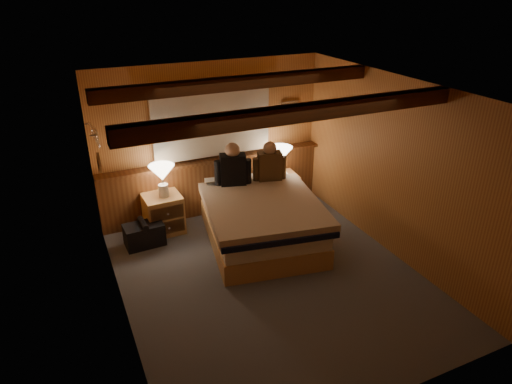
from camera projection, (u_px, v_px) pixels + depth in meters
floor at (270, 278)px, 5.83m from camera, size 4.20×4.20×0.00m
ceiling at (273, 90)px, 4.81m from camera, size 4.20×4.20×0.00m
wall_back at (211, 140)px, 7.05m from camera, size 3.60×0.00×3.60m
wall_left at (114, 225)px, 4.64m from camera, size 0.00×4.20×4.20m
wall_right at (394, 169)px, 6.00m from camera, size 0.00×4.20×4.20m
wall_front at (390, 297)px, 3.59m from camera, size 3.60×0.00×3.60m
wainscot at (215, 184)px, 7.30m from camera, size 3.60×0.23×0.94m
curtain_window at (212, 121)px, 6.85m from camera, size 2.18×0.09×1.11m
ceiling_beams at (267, 96)px, 4.97m from camera, size 3.60×1.65×0.16m
coat_rail at (96, 135)px, 5.77m from camera, size 0.05×0.55×0.24m
framed_print at (290, 109)px, 7.39m from camera, size 0.30×0.04×0.25m
bed at (261, 220)px, 6.50m from camera, size 1.83×2.20×0.68m
nightstand_left at (163, 214)px, 6.79m from camera, size 0.55×0.50×0.59m
nightstand_right at (281, 191)px, 7.54m from camera, size 0.55×0.50×0.56m
lamp_left at (162, 175)px, 6.51m from camera, size 0.37×0.37×0.48m
lamp_right at (280, 156)px, 7.23m from camera, size 0.38×0.38×0.50m
person_left at (233, 167)px, 6.73m from camera, size 0.54×0.31×0.67m
person_right at (270, 164)px, 6.90m from camera, size 0.51×0.28×0.63m
duffel_bag at (144, 234)px, 6.48m from camera, size 0.56×0.35×0.39m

